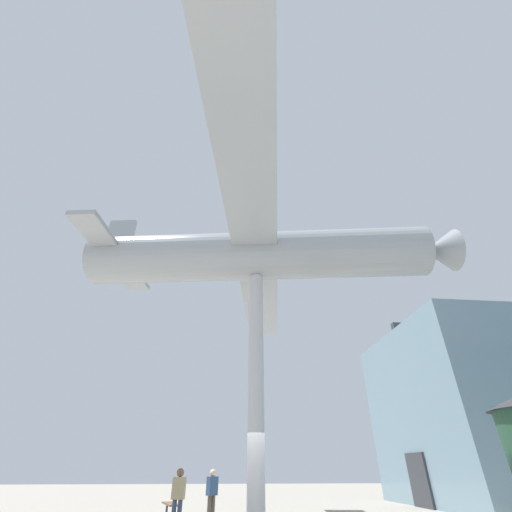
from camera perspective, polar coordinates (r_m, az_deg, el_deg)
The scene contains 6 objects.
glass_pavilion_left at distance 25.29m, azimuth 36.67°, elevation -19.99°, with size 9.88×12.30×9.28m.
support_pylon_central at distance 11.59m, azimuth 0.00°, elevation -20.64°, with size 0.51×0.51×7.74m.
suspended_airplane at distance 13.39m, azimuth 1.01°, elevation 0.06°, with size 17.85×14.44×2.89m.
visitor_person at distance 13.47m, azimuth -12.82°, elevation -34.19°, with size 0.28×0.43×1.62m.
visitor_second at distance 15.45m, azimuth -7.36°, elevation -34.31°, with size 0.43×0.45×1.59m.
plaza_bench at distance 16.24m, azimuth -14.04°, elevation -35.29°, with size 1.77×0.89×0.50m.
Camera 1 is at (11.32, -1.04, 1.60)m, focal length 24.00 mm.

